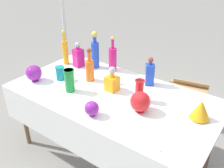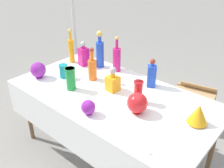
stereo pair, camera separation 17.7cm
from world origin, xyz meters
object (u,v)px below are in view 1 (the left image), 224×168
at_px(tall_bottle_0, 65,51).
at_px(round_bowl_1, 34,73).
at_px(square_decanter_2, 112,81).
at_px(fluted_vase_0, 201,109).
at_px(round_bowl_0, 140,102).
at_px(tall_bottle_2, 113,58).
at_px(canopy_pole, 65,33).
at_px(slender_vase_1, 139,90).
at_px(slender_vase_2, 60,73).
at_px(slender_vase_0, 69,80).
at_px(round_bowl_2, 92,108).
at_px(tall_bottle_3, 90,69).
at_px(tall_bottle_1, 95,52).
at_px(square_decanter_0, 150,73).
at_px(cardboard_box_behind_left, 185,103).
at_px(square_decanter_1, 78,57).

height_order(tall_bottle_0, round_bowl_1, tall_bottle_0).
xyz_separation_m(square_decanter_2, fluted_vase_0, (0.82, 0.04, -0.01)).
bearing_deg(fluted_vase_0, round_bowl_0, -156.97).
relative_size(tall_bottle_2, canopy_pole, 0.16).
bearing_deg(fluted_vase_0, slender_vase_1, -174.70).
xyz_separation_m(slender_vase_2, round_bowl_0, (0.94, -0.01, 0.01)).
bearing_deg(slender_vase_0, square_decanter_2, 37.62).
xyz_separation_m(tall_bottle_2, fluted_vase_0, (1.07, -0.31, -0.06)).
distance_m(fluted_vase_0, round_bowl_0, 0.47).
xyz_separation_m(tall_bottle_0, slender_vase_1, (1.09, -0.20, -0.05)).
relative_size(slender_vase_0, round_bowl_2, 1.73).
height_order(slender_vase_2, fluted_vase_0, fluted_vase_0).
height_order(tall_bottle_3, slender_vase_2, tall_bottle_3).
height_order(tall_bottle_0, tall_bottle_1, tall_bottle_1).
relative_size(slender_vase_1, canopy_pole, 0.09).
height_order(slender_vase_1, canopy_pole, canopy_pole).
bearing_deg(round_bowl_2, slender_vase_1, 64.91).
relative_size(square_decanter_0, fluted_vase_0, 1.74).
relative_size(tall_bottle_3, cardboard_box_behind_left, 0.61).
height_order(tall_bottle_3, square_decanter_1, tall_bottle_3).
height_order(tall_bottle_0, square_decanter_0, tall_bottle_0).
bearing_deg(canopy_pole, square_decanter_2, -27.27).
bearing_deg(round_bowl_0, fluted_vase_0, 23.03).
relative_size(square_decanter_0, slender_vase_1, 1.42).
distance_m(fluted_vase_0, round_bowl_1, 1.61).
xyz_separation_m(square_decanter_1, slender_vase_1, (0.92, -0.23, -0.01)).
bearing_deg(tall_bottle_1, square_decanter_1, -151.61).
height_order(square_decanter_1, round_bowl_0, square_decanter_1).
distance_m(round_bowl_0, cardboard_box_behind_left, 1.37).
distance_m(tall_bottle_1, square_decanter_1, 0.20).
bearing_deg(tall_bottle_0, tall_bottle_2, 16.64).
distance_m(tall_bottle_0, cardboard_box_behind_left, 1.64).
relative_size(square_decanter_0, square_decanter_2, 1.18).
bearing_deg(round_bowl_1, square_decanter_1, 76.75).
bearing_deg(slender_vase_2, round_bowl_0, -0.80).
distance_m(tall_bottle_0, square_decanter_1, 0.18).
height_order(tall_bottle_1, cardboard_box_behind_left, tall_bottle_1).
bearing_deg(canopy_pole, round_bowl_2, -38.13).
relative_size(round_bowl_0, round_bowl_1, 1.06).
bearing_deg(tall_bottle_3, tall_bottle_0, 162.73).
relative_size(tall_bottle_1, square_decanter_1, 1.46).
distance_m(tall_bottle_1, tall_bottle_2, 0.22).
bearing_deg(slender_vase_1, tall_bottle_1, 156.89).
height_order(tall_bottle_0, slender_vase_1, tall_bottle_0).
bearing_deg(fluted_vase_0, round_bowl_2, -147.21).
xyz_separation_m(tall_bottle_2, square_decanter_2, (0.25, -0.35, -0.05)).
relative_size(square_decanter_2, cardboard_box_behind_left, 0.43).
xyz_separation_m(tall_bottle_3, square_decanter_2, (0.30, -0.03, -0.03)).
bearing_deg(slender_vase_1, canopy_pole, 157.10).
relative_size(tall_bottle_0, fluted_vase_0, 2.42).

